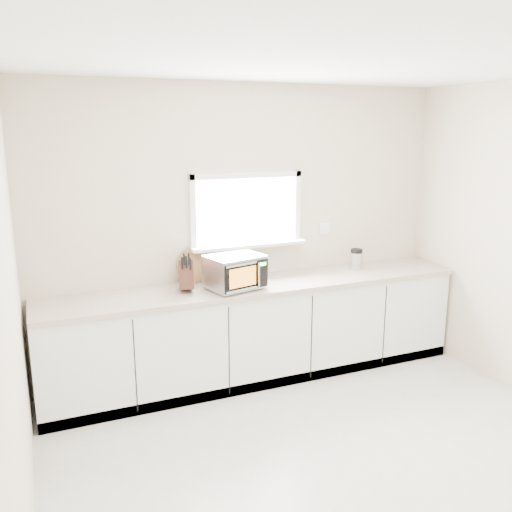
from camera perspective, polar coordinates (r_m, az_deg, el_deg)
ground at (r=3.99m, az=10.60°, el=-22.14°), size 4.00×4.00×0.00m
back_wall at (r=5.11m, az=-1.04°, el=2.79°), size 4.00×0.17×2.70m
cabinets at (r=5.10m, az=0.24°, el=-8.02°), size 3.92×0.60×0.88m
countertop at (r=4.95m, az=0.29°, el=-3.10°), size 3.92×0.64×0.04m
microwave at (r=4.74m, az=-2.21°, el=-1.64°), size 0.53×0.46×0.30m
knife_block at (r=4.71m, az=-7.38°, el=-1.93°), size 0.16×0.26×0.35m
cutting_board at (r=4.95m, az=-6.55°, el=-0.97°), size 0.33×0.08×0.32m
coffee_grinder at (r=5.49m, az=10.50°, el=-0.32°), size 0.13×0.13×0.21m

